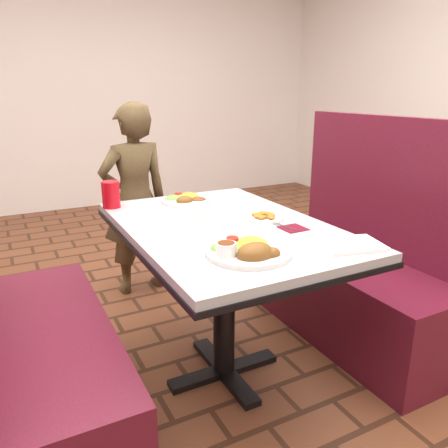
{
  "coord_description": "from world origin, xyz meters",
  "views": [
    {
      "loc": [
        -0.83,
        -1.59,
        1.3
      ],
      "look_at": [
        0.0,
        0.0,
        0.75
      ],
      "focal_mm": 35.0,
      "sensor_mm": 36.0,
      "label": 1
    }
  ],
  "objects_px": {
    "booth_bench_right": "(355,278)",
    "plantain_plate": "(265,217)",
    "diner_person": "(135,201)",
    "booth_bench_left": "(36,359)",
    "red_tumbler": "(111,195)",
    "dining_table": "(224,245)",
    "near_dinner_plate": "(248,246)",
    "far_dinner_plate": "(186,197)"
  },
  "relations": [
    {
      "from": "plantain_plate",
      "to": "dining_table",
      "type": "bearing_deg",
      "value": 174.69
    },
    {
      "from": "booth_bench_left",
      "to": "far_dinner_plate",
      "type": "height_order",
      "value": "booth_bench_left"
    },
    {
      "from": "plantain_plate",
      "to": "red_tumbler",
      "type": "height_order",
      "value": "red_tumbler"
    },
    {
      "from": "near_dinner_plate",
      "to": "far_dinner_plate",
      "type": "relative_size",
      "value": 1.18
    },
    {
      "from": "red_tumbler",
      "to": "dining_table",
      "type": "bearing_deg",
      "value": -54.18
    },
    {
      "from": "dining_table",
      "to": "diner_person",
      "type": "xyz_separation_m",
      "value": [
        -0.08,
        1.1,
        -0.04
      ]
    },
    {
      "from": "red_tumbler",
      "to": "plantain_plate",
      "type": "bearing_deg",
      "value": -42.93
    },
    {
      "from": "booth_bench_left",
      "to": "diner_person",
      "type": "bearing_deg",
      "value": 56.68
    },
    {
      "from": "booth_bench_left",
      "to": "plantain_plate",
      "type": "relative_size",
      "value": 7.12
    },
    {
      "from": "booth_bench_left",
      "to": "plantain_plate",
      "type": "bearing_deg",
      "value": -1.05
    },
    {
      "from": "diner_person",
      "to": "near_dinner_plate",
      "type": "height_order",
      "value": "diner_person"
    },
    {
      "from": "booth_bench_right",
      "to": "plantain_plate",
      "type": "relative_size",
      "value": 7.12
    },
    {
      "from": "dining_table",
      "to": "far_dinner_plate",
      "type": "distance_m",
      "value": 0.45
    },
    {
      "from": "red_tumbler",
      "to": "far_dinner_plate",
      "type": "bearing_deg",
      "value": -10.2
    },
    {
      "from": "booth_bench_right",
      "to": "diner_person",
      "type": "bearing_deg",
      "value": 128.49
    },
    {
      "from": "booth_bench_right",
      "to": "far_dinner_plate",
      "type": "height_order",
      "value": "booth_bench_right"
    },
    {
      "from": "near_dinner_plate",
      "to": "red_tumbler",
      "type": "distance_m",
      "value": 0.9
    },
    {
      "from": "booth_bench_left",
      "to": "red_tumbler",
      "type": "relative_size",
      "value": 9.3
    },
    {
      "from": "booth_bench_left",
      "to": "diner_person",
      "type": "height_order",
      "value": "diner_person"
    },
    {
      "from": "dining_table",
      "to": "diner_person",
      "type": "relative_size",
      "value": 0.98
    },
    {
      "from": "dining_table",
      "to": "far_dinner_plate",
      "type": "height_order",
      "value": "far_dinner_plate"
    },
    {
      "from": "diner_person",
      "to": "plantain_plate",
      "type": "xyz_separation_m",
      "value": [
        0.27,
        -1.12,
        0.14
      ]
    },
    {
      "from": "booth_bench_right",
      "to": "plantain_plate",
      "type": "bearing_deg",
      "value": -178.27
    },
    {
      "from": "diner_person",
      "to": "far_dinner_plate",
      "type": "height_order",
      "value": "diner_person"
    },
    {
      "from": "booth_bench_right",
      "to": "plantain_plate",
      "type": "xyz_separation_m",
      "value": [
        -0.6,
        -0.02,
        0.43
      ]
    },
    {
      "from": "booth_bench_right",
      "to": "diner_person",
      "type": "relative_size",
      "value": 0.97
    },
    {
      "from": "booth_bench_left",
      "to": "plantain_plate",
      "type": "distance_m",
      "value": 1.08
    },
    {
      "from": "booth_bench_right",
      "to": "red_tumbler",
      "type": "xyz_separation_m",
      "value": [
        -1.16,
        0.5,
        0.49
      ]
    },
    {
      "from": "dining_table",
      "to": "booth_bench_left",
      "type": "xyz_separation_m",
      "value": [
        -0.8,
        0.0,
        -0.32
      ]
    },
    {
      "from": "booth_bench_right",
      "to": "red_tumbler",
      "type": "distance_m",
      "value": 1.35
    },
    {
      "from": "booth_bench_left",
      "to": "far_dinner_plate",
      "type": "relative_size",
      "value": 4.7
    },
    {
      "from": "near_dinner_plate",
      "to": "dining_table",
      "type": "bearing_deg",
      "value": 75.11
    },
    {
      "from": "diner_person",
      "to": "near_dinner_plate",
      "type": "bearing_deg",
      "value": 84.48
    },
    {
      "from": "booth_bench_left",
      "to": "booth_bench_right",
      "type": "relative_size",
      "value": 1.0
    },
    {
      "from": "near_dinner_plate",
      "to": "plantain_plate",
      "type": "height_order",
      "value": "near_dinner_plate"
    },
    {
      "from": "booth_bench_left",
      "to": "plantain_plate",
      "type": "xyz_separation_m",
      "value": [
        0.99,
        -0.02,
        0.43
      ]
    },
    {
      "from": "diner_person",
      "to": "plantain_plate",
      "type": "height_order",
      "value": "diner_person"
    },
    {
      "from": "plantain_plate",
      "to": "booth_bench_left",
      "type": "bearing_deg",
      "value": 178.95
    },
    {
      "from": "dining_table",
      "to": "diner_person",
      "type": "bearing_deg",
      "value": 93.94
    },
    {
      "from": "diner_person",
      "to": "red_tumbler",
      "type": "bearing_deg",
      "value": 59.98
    },
    {
      "from": "diner_person",
      "to": "red_tumbler",
      "type": "xyz_separation_m",
      "value": [
        -0.28,
        -0.6,
        0.2
      ]
    },
    {
      "from": "booth_bench_right",
      "to": "near_dinner_plate",
      "type": "relative_size",
      "value": 3.99
    }
  ]
}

